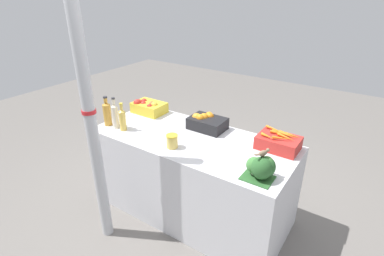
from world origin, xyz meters
name	(u,v)px	position (x,y,z in m)	size (l,w,h in m)	color
ground_plane	(192,210)	(0.00, 0.00, 0.00)	(10.00, 10.00, 0.00)	slate
market_table	(192,176)	(0.00, 0.00, 0.42)	(1.86, 0.82, 0.83)	silver
support_pole	(91,124)	(-0.48, -0.69, 1.11)	(0.11, 0.11, 2.21)	#B7BABF
apple_crate	(148,107)	(-0.73, 0.24, 0.90)	(0.34, 0.24, 0.15)	gold
orange_crate	(206,122)	(0.00, 0.24, 0.90)	(0.34, 0.24, 0.15)	black
carrot_crate	(279,142)	(0.71, 0.24, 0.89)	(0.34, 0.24, 0.15)	red
broccoli_pile	(262,167)	(0.76, -0.24, 0.92)	(0.22, 0.19, 0.18)	#2D602D
juice_bottle_amber	(107,113)	(-0.85, -0.23, 0.96)	(0.08, 0.08, 0.30)	gold
juice_bottle_cloudy	(115,115)	(-0.74, -0.23, 0.96)	(0.06, 0.06, 0.31)	beige
juice_bottle_golden	(122,119)	(-0.64, -0.23, 0.95)	(0.06, 0.06, 0.27)	gold
pickle_jar	(172,141)	(-0.04, -0.24, 0.89)	(0.10, 0.10, 0.12)	#DBBC56
sparrow_bird	(264,153)	(0.76, -0.24, 1.04)	(0.07, 0.13, 0.05)	#4C3D2D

